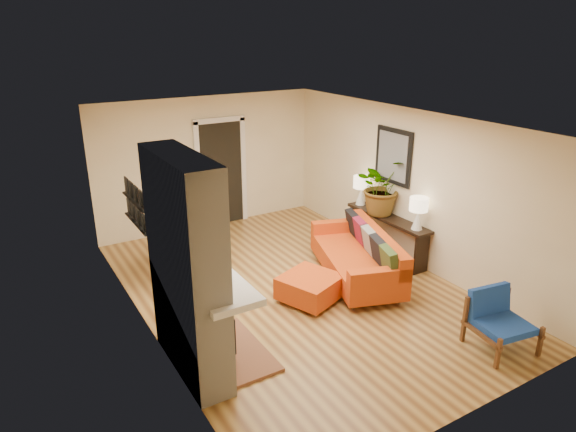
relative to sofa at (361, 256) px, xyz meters
name	(u,v)px	position (x,y,z in m)	size (l,w,h in m)	color
room_shell	(250,169)	(-0.52, 2.82, 0.87)	(6.50, 6.50, 6.50)	tan
fireplace	(190,272)	(-3.13, -0.81, 0.87)	(1.09, 1.68, 2.60)	white
sofa	(361,256)	(0.00, 0.00, 0.00)	(1.57, 2.34, 0.85)	silver
ottoman	(310,287)	(-1.11, -0.22, -0.15)	(1.00, 1.00, 0.39)	silver
blue_chair	(498,317)	(0.29, -2.36, 0.03)	(0.81, 0.79, 0.74)	brown
dining_table	(177,242)	(-2.46, 1.65, 0.19)	(0.97, 1.63, 0.86)	brown
console_table	(387,224)	(0.94, 0.45, 0.20)	(0.34, 1.85, 0.72)	black
lamp_near	(418,210)	(0.94, -0.24, 0.69)	(0.30, 0.30, 0.54)	white
lamp_far	(361,187)	(0.94, 1.22, 0.69)	(0.30, 0.30, 0.54)	white
houseplant	(382,186)	(0.93, 0.65, 0.86)	(0.91, 0.79, 1.01)	#1E5919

